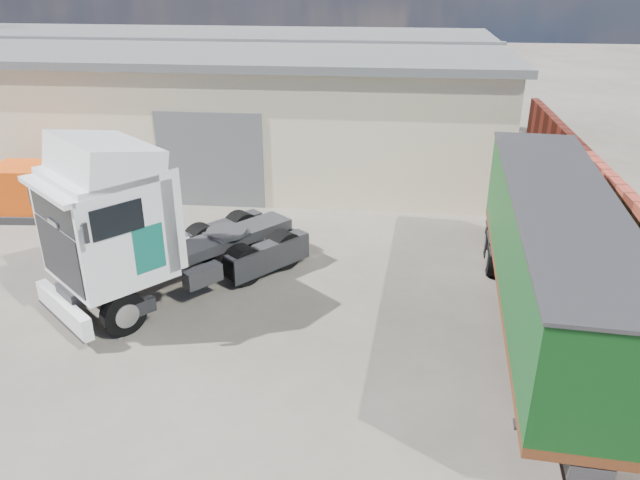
# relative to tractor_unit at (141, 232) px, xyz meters

# --- Properties ---
(ground) EXTENTS (120.00, 120.00, 0.00)m
(ground) POSITION_rel_tractor_unit_xyz_m (2.00, -2.91, -2.04)
(ground) COLOR #2B2923
(ground) RESTS_ON ground
(warehouse) EXTENTS (30.60, 12.60, 5.42)m
(warehouse) POSITION_rel_tractor_unit_xyz_m (-4.00, 13.09, 0.63)
(warehouse) COLOR beige
(warehouse) RESTS_ON ground
(brick_boundary_wall) EXTENTS (0.35, 26.00, 2.50)m
(brick_boundary_wall) POSITION_rel_tractor_unit_xyz_m (13.50, 3.09, -0.79)
(brick_boundary_wall) COLOR maroon
(brick_boundary_wall) RESTS_ON ground
(tractor_unit) EXTENTS (6.70, 7.13, 4.84)m
(tractor_unit) POSITION_rel_tractor_unit_xyz_m (0.00, 0.00, 0.00)
(tractor_unit) COLOR black
(tractor_unit) RESTS_ON ground
(box_trailer) EXTENTS (3.34, 11.40, 3.74)m
(box_trailer) POSITION_rel_tractor_unit_xyz_m (10.49, -0.73, 0.24)
(box_trailer) COLOR #2D2D30
(box_trailer) RESTS_ON ground
(panel_van) EXTENTS (2.23, 4.22, 1.65)m
(panel_van) POSITION_rel_tractor_unit_xyz_m (-4.97, 6.72, -1.19)
(panel_van) COLOR black
(panel_van) RESTS_ON ground
(orange_skip) EXTENTS (3.18, 2.12, 1.91)m
(orange_skip) POSITION_rel_tractor_unit_xyz_m (-6.00, 5.49, -1.20)
(orange_skip) COLOR #2D2D30
(orange_skip) RESTS_ON ground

